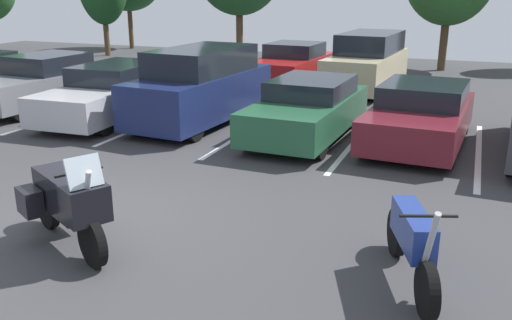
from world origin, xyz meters
TOP-DOWN VIEW (x-y plane):
  - ground at (0.00, 0.00)m, footprint 44.00×44.00m
  - motorcycle_touring at (0.29, -0.66)m, footprint 2.01×1.35m
  - motorcycle_second at (4.68, 0.07)m, footprint 0.90×2.00m
  - parking_stripes at (-1.23, 6.11)m, footprint 18.72×5.18m
  - car_grey at (-6.52, 6.47)m, footprint 2.10×4.52m
  - car_silver at (-3.81, 6.10)m, footprint 2.07×4.88m
  - car_navy at (-1.34, 6.44)m, footprint 2.15×4.84m
  - car_green at (1.62, 6.10)m, footprint 1.96×4.55m
  - car_maroon at (4.13, 6.43)m, footprint 2.17×4.43m
  - car_far_red at (-0.93, 12.75)m, footprint 2.11×4.53m
  - car_far_champagne at (1.73, 12.76)m, footprint 2.14×4.90m

SIDE VIEW (x-z plane):
  - ground at x=0.00m, z-range -0.10..0.00m
  - parking_stripes at x=-1.23m, z-range 0.00..0.01m
  - motorcycle_second at x=4.68m, z-range -0.08..1.18m
  - car_maroon at x=4.13m, z-range -0.01..1.34m
  - car_green at x=1.62m, z-range 0.00..1.36m
  - motorcycle_touring at x=0.29m, z-range -0.04..1.42m
  - car_silver at x=-3.81m, z-range -0.01..1.40m
  - car_far_red at x=-0.93m, z-range -0.02..1.45m
  - car_grey at x=-6.52m, z-range -0.02..1.49m
  - car_far_champagne at x=1.73m, z-range -0.01..1.89m
  - car_navy at x=-1.34m, z-range -0.01..1.91m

